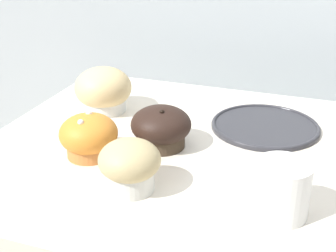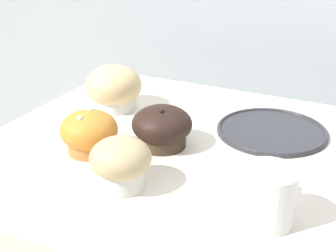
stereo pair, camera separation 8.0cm
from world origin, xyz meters
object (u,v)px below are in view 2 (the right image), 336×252
at_px(muffin_front_center, 162,127).
at_px(muffin_back_right, 89,133).
at_px(muffin_front_left, 121,163).
at_px(serving_plate, 272,130).
at_px(coffee_cup, 267,194).
at_px(muffin_back_left, 114,88).

height_order(muffin_front_center, muffin_back_right, muffin_back_right).
height_order(muffin_front_left, serving_plate, muffin_front_left).
relative_size(muffin_front_center, coffee_cup, 0.93).
bearing_deg(muffin_back_right, serving_plate, 38.61).
distance_m(coffee_cup, serving_plate, 0.28).
height_order(muffin_back_left, muffin_back_right, muffin_back_left).
bearing_deg(muffin_front_center, muffin_back_left, 146.21).
bearing_deg(muffin_back_left, muffin_front_center, -33.79).
distance_m(muffin_back_right, serving_plate, 0.34).
distance_m(muffin_front_center, coffee_cup, 0.26).
relative_size(muffin_back_left, muffin_front_left, 1.27).
distance_m(muffin_back_left, serving_plate, 0.33).
height_order(muffin_back_right, serving_plate, muffin_back_right).
xyz_separation_m(muffin_back_left, coffee_cup, (0.39, -0.25, -0.00)).
bearing_deg(muffin_front_left, muffin_back_right, 145.35).
relative_size(muffin_back_right, serving_plate, 0.48).
bearing_deg(muffin_back_left, coffee_cup, -32.60).
xyz_separation_m(muffin_front_center, muffin_back_left, (-0.17, 0.11, 0.01)).
bearing_deg(serving_plate, muffin_back_left, -175.79).
relative_size(muffin_front_left, serving_plate, 0.45).
bearing_deg(muffin_front_left, muffin_back_left, 123.68).
bearing_deg(muffin_back_right, muffin_front_left, -34.65).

